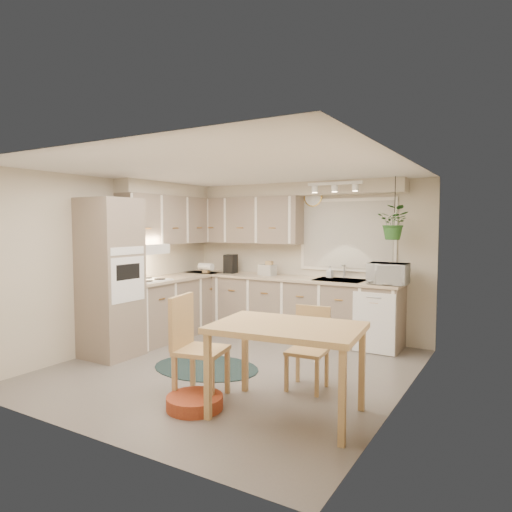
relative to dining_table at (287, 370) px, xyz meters
name	(u,v)px	position (x,y,z in m)	size (l,w,h in m)	color
floor	(232,369)	(-1.18, 0.87, -0.42)	(4.20, 4.20, 0.00)	#69645D
ceiling	(231,170)	(-1.18, 0.87, 1.98)	(4.20, 4.20, 0.00)	white
wall_back	(305,259)	(-1.18, 2.97, 0.78)	(4.00, 0.04, 2.40)	beige
wall_front	(88,294)	(-1.18, -1.23, 0.78)	(4.00, 0.04, 2.40)	beige
wall_left	(115,264)	(-3.18, 0.87, 0.78)	(0.04, 4.20, 2.40)	beige
wall_right	(402,281)	(0.82, 0.87, 0.78)	(0.04, 4.20, 2.40)	beige
base_cab_left	(173,308)	(-2.88, 1.74, 0.03)	(0.60, 1.85, 0.90)	gray
base_cab_back	(285,307)	(-1.38, 2.67, 0.03)	(3.60, 0.60, 0.90)	gray
counter_left	(173,278)	(-2.87, 1.74, 0.50)	(0.64, 1.89, 0.04)	beige
counter_back	(285,278)	(-1.38, 2.66, 0.50)	(3.64, 0.64, 0.04)	beige
oven_stack	(111,278)	(-2.85, 0.49, 0.63)	(0.65, 0.65, 2.10)	gray
wall_oven_face	(128,279)	(-2.53, 0.49, 0.63)	(0.02, 0.56, 0.58)	white
upper_cab_left	(171,220)	(-3.00, 1.87, 1.40)	(0.35, 2.00, 0.75)	gray
upper_cab_back	(246,220)	(-2.18, 2.79, 1.40)	(2.00, 0.35, 0.75)	gray
soffit_left	(169,190)	(-3.03, 1.87, 1.88)	(0.30, 2.00, 0.20)	beige
soffit_back	(290,190)	(-1.38, 2.82, 1.88)	(3.60, 0.30, 0.20)	beige
cooktop	(147,280)	(-2.86, 1.17, 0.52)	(0.52, 0.58, 0.02)	white
range_hood	(145,249)	(-2.88, 1.17, 0.98)	(0.40, 0.60, 0.14)	white
window_blinds	(346,235)	(-0.48, 2.94, 1.18)	(1.40, 0.02, 1.00)	beige
window_frame	(347,235)	(-0.48, 2.95, 1.18)	(1.50, 0.02, 1.10)	white
sink	(340,283)	(-0.48, 2.67, 0.48)	(0.70, 0.48, 0.10)	#B4B7BC
dishwasher_front	(373,323)	(0.12, 2.36, 0.00)	(0.58, 0.01, 0.83)	white
track_light_bar	(335,183)	(-0.48, 2.42, 1.91)	(0.80, 0.04, 0.04)	white
wall_clock	(313,197)	(-1.03, 2.94, 1.76)	(0.30, 0.30, 0.03)	gold
dining_table	(287,370)	(0.00, 0.00, 0.00)	(1.34, 0.89, 0.84)	tan
chair_left	(201,347)	(-0.93, -0.07, 0.10)	(0.49, 0.49, 1.04)	tan
chair_back	(307,349)	(-0.11, 0.70, 0.01)	(0.41, 0.41, 0.87)	tan
braided_rug	(206,367)	(-1.47, 0.73, -0.42)	(1.34, 1.01, 0.01)	black
pet_bed	(195,402)	(-0.82, -0.32, -0.36)	(0.54, 0.54, 0.13)	#9F441F
microwave	(388,271)	(0.25, 2.57, 0.70)	(0.52, 0.29, 0.35)	white
soap_bottle	(330,275)	(-0.69, 2.82, 0.56)	(0.08, 0.19, 0.09)	white
hanging_plant	(394,226)	(0.32, 2.57, 1.31)	(0.42, 0.46, 0.36)	#2C6227
coffee_maker	(231,264)	(-2.40, 2.67, 0.67)	(0.17, 0.21, 0.31)	black
toaster	(267,270)	(-1.71, 2.69, 0.60)	(0.28, 0.16, 0.17)	#B4B7BC
knife_block	(269,268)	(-1.69, 2.72, 0.63)	(0.10, 0.10, 0.23)	tan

